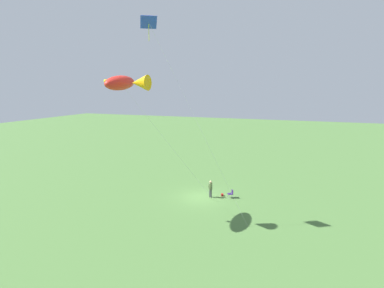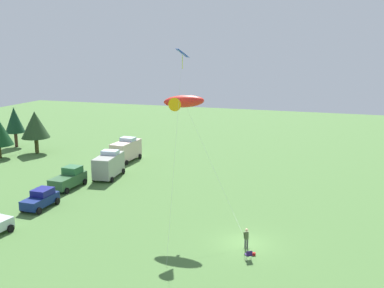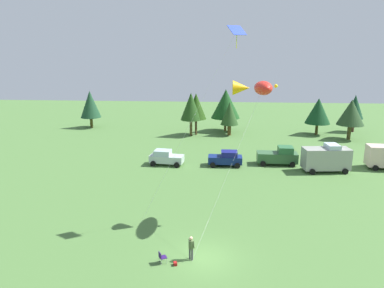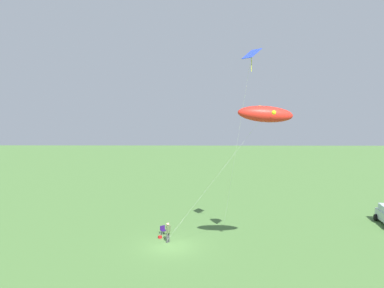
{
  "view_description": "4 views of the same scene",
  "coord_description": "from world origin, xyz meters",
  "px_view_note": "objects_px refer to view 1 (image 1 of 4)",
  "views": [
    {
      "loc": [
        -9.04,
        27.15,
        10.78
      ],
      "look_at": [
        -0.09,
        2.91,
        5.96
      ],
      "focal_mm": 28.0,
      "sensor_mm": 36.0,
      "label": 1
    },
    {
      "loc": [
        -34.56,
        -6.77,
        16.23
      ],
      "look_at": [
        -1.33,
        4.24,
        8.54
      ],
      "focal_mm": 42.0,
      "sensor_mm": 36.0,
      "label": 2
    },
    {
      "loc": [
        0.86,
        -23.48,
        14.22
      ],
      "look_at": [
        -1.15,
        4.27,
        7.14
      ],
      "focal_mm": 35.0,
      "sensor_mm": 36.0,
      "label": 3
    },
    {
      "loc": [
        30.38,
        2.07,
        11.77
      ],
      "look_at": [
        -2.27,
        1.78,
        8.42
      ],
      "focal_mm": 35.0,
      "sensor_mm": 36.0,
      "label": 4
    }
  ],
  "objects_px": {
    "person_kite_flyer": "(211,188)",
    "kite_large_fish": "(125,83)",
    "folding_chair": "(231,193)",
    "kite_diamond_blue": "(151,28)",
    "backpack_on_grass": "(222,195)"
  },
  "relations": [
    {
      "from": "backpack_on_grass",
      "to": "kite_large_fish",
      "type": "relative_size",
      "value": 0.03
    },
    {
      "from": "person_kite_flyer",
      "to": "backpack_on_grass",
      "type": "distance_m",
      "value": 1.58
    },
    {
      "from": "folding_chair",
      "to": "kite_large_fish",
      "type": "xyz_separation_m",
      "value": [
        6.78,
        7.81,
        10.71
      ]
    },
    {
      "from": "person_kite_flyer",
      "to": "kite_large_fish",
      "type": "xyz_separation_m",
      "value": [
        4.82,
        7.21,
        10.17
      ]
    },
    {
      "from": "backpack_on_grass",
      "to": "kite_diamond_blue",
      "type": "relative_size",
      "value": 0.02
    },
    {
      "from": "folding_chair",
      "to": "kite_diamond_blue",
      "type": "height_order",
      "value": "kite_diamond_blue"
    },
    {
      "from": "kite_large_fish",
      "to": "kite_diamond_blue",
      "type": "distance_m",
      "value": 4.52
    },
    {
      "from": "person_kite_flyer",
      "to": "kite_diamond_blue",
      "type": "xyz_separation_m",
      "value": [
        2.81,
        6.49,
        14.15
      ]
    },
    {
      "from": "kite_diamond_blue",
      "to": "backpack_on_grass",
      "type": "bearing_deg",
      "value": -117.7
    },
    {
      "from": "backpack_on_grass",
      "to": "kite_large_fish",
      "type": "bearing_deg",
      "value": 53.89
    },
    {
      "from": "person_kite_flyer",
      "to": "backpack_on_grass",
      "type": "relative_size",
      "value": 5.44
    },
    {
      "from": "folding_chair",
      "to": "kite_diamond_blue",
      "type": "relative_size",
      "value": 0.05
    },
    {
      "from": "backpack_on_grass",
      "to": "kite_large_fish",
      "type": "distance_m",
      "value": 14.86
    },
    {
      "from": "kite_large_fish",
      "to": "folding_chair",
      "type": "bearing_deg",
      "value": -130.97
    },
    {
      "from": "person_kite_flyer",
      "to": "kite_large_fish",
      "type": "distance_m",
      "value": 13.37
    }
  ]
}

